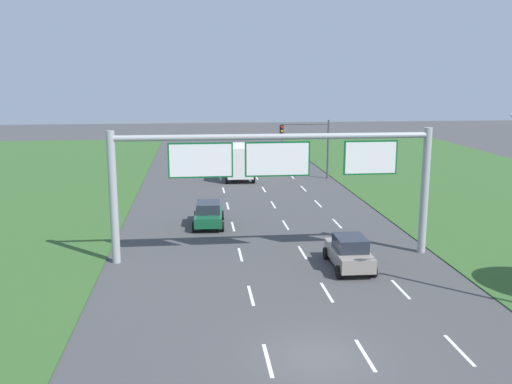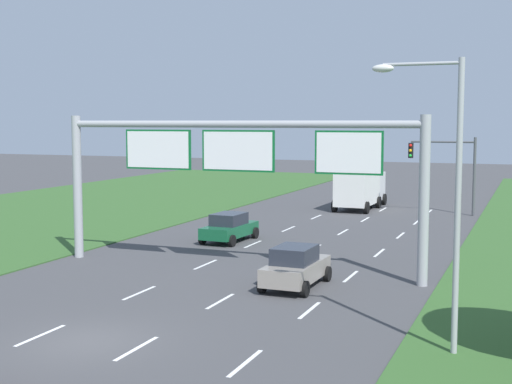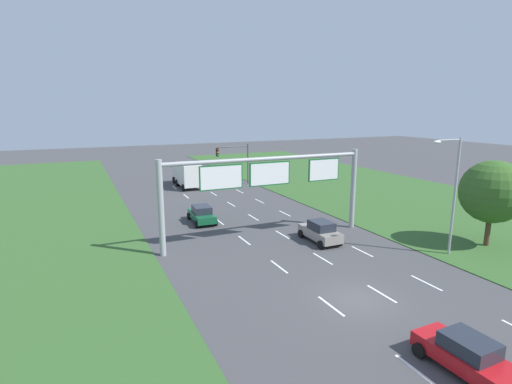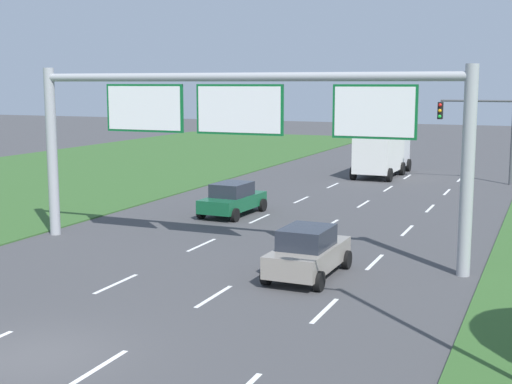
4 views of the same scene
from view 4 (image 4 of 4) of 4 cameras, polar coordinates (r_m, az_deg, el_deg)
name	(u,v)px [view 4 (image 4 of 4)]	position (r m, az deg, el deg)	size (l,w,h in m)	color
ground_plane	(34,358)	(17.96, -17.33, -12.53)	(200.00, 200.00, 0.00)	#424244
lane_dashes_inner_left	(163,262)	(25.94, -7.42, -5.59)	(0.14, 56.40, 0.01)	white
lane_dashes_inner_right	(253,272)	(24.41, -0.26, -6.43)	(0.14, 56.40, 0.01)	white
lane_dashes_slip	(353,283)	(23.31, 7.74, -7.25)	(0.14, 56.40, 0.01)	white
car_near_red	(233,199)	(34.65, -1.89, -0.55)	(2.18, 4.21, 1.60)	#145633
car_lead_silver	(308,252)	(23.73, 4.18, -4.81)	(2.04, 4.10, 1.70)	gray
box_truck	(382,151)	(49.94, 10.06, 3.27)	(2.80, 7.26, 3.27)	silver
sign_gantry	(237,122)	(26.42, -1.53, 5.60)	(17.24, 0.44, 7.00)	#9EA0A5
traffic_light_mast	(481,123)	(47.66, 17.55, 5.30)	(4.76, 0.49, 5.60)	#47494F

